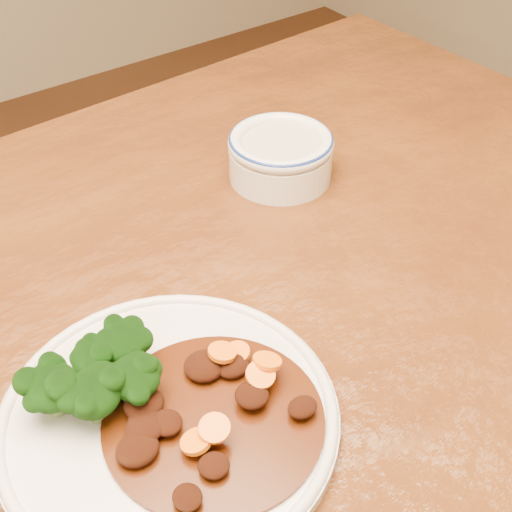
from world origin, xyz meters
TOP-DOWN VIEW (x-y plane):
  - dining_table at (-0.00, 0.00)m, footprint 1.54×0.97m
  - dinner_plate at (-0.01, -0.08)m, footprint 0.29×0.29m
  - broccoli_florets at (-0.05, -0.04)m, footprint 0.12×0.08m
  - mince_stew at (0.00, -0.11)m, footprint 0.19×0.19m
  - dip_bowl at (0.29, 0.15)m, footprint 0.13×0.13m

SIDE VIEW (x-z plane):
  - dining_table at x=0.00m, z-range 0.30..1.05m
  - dinner_plate at x=-0.01m, z-range 0.75..0.77m
  - mince_stew at x=0.00m, z-range 0.76..0.79m
  - dip_bowl at x=0.29m, z-range 0.75..0.81m
  - broccoli_florets at x=-0.05m, z-range 0.77..0.82m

